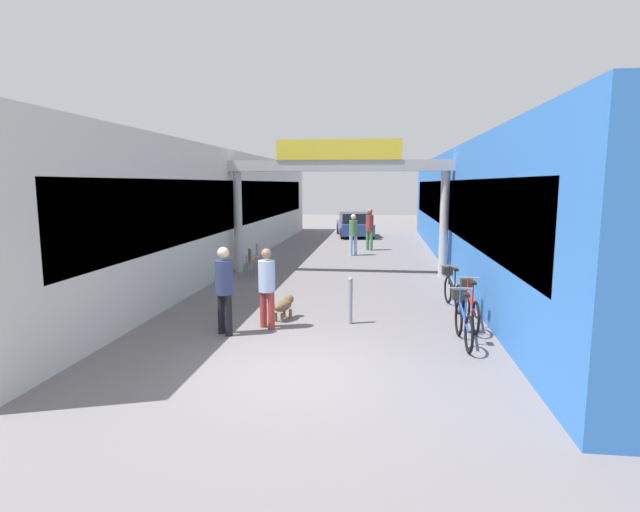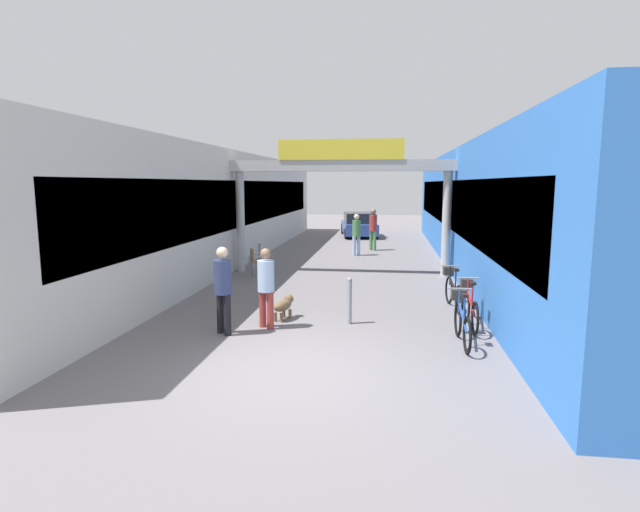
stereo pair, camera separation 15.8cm
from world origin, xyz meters
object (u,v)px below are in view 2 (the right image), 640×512
bicycle_red_second (470,306)px  bollard_post_metal (350,300)px  bicycle_blue_nearest (462,320)px  cafe_chair_aluminium_farther (257,254)px  pedestrian_with_dog (266,283)px  pedestrian_elderly_walking (373,226)px  bicycle_black_third (453,290)px  cafe_chair_wood_nearer (255,260)px  pedestrian_companion (223,284)px  pedestrian_carrying_crate (356,232)px  parked_car_blue (359,225)px  dog_on_leash (284,305)px

bicycle_red_second → bollard_post_metal: bearing=-176.6°
bicycle_blue_nearest → cafe_chair_aluminium_farther: bearing=128.7°
pedestrian_with_dog → bicycle_blue_nearest: bearing=-6.6°
pedestrian_elderly_walking → bicycle_black_third: (2.21, -10.11, -0.63)m
bicycle_blue_nearest → bicycle_red_second: 1.18m
bollard_post_metal → cafe_chair_wood_nearer: bearing=124.0°
pedestrian_companion → bicycle_red_second: bearing=14.0°
pedestrian_companion → bicycle_red_second: (4.86, 1.21, -0.56)m
pedestrian_carrying_crate → bicycle_red_second: size_ratio=1.01×
parked_car_blue → bicycle_black_third: bearing=-78.8°
pedestrian_companion → bicycle_red_second: 5.04m
bicycle_black_third → cafe_chair_aluminium_farther: bearing=142.8°
bicycle_red_second → pedestrian_elderly_walking: bearing=101.4°
pedestrian_elderly_walking → bicycle_red_second: 11.93m
bicycle_black_third → cafe_chair_aluminium_farther: (-5.99, 4.55, 0.10)m
bicycle_black_third → parked_car_blue: bearing=101.2°
cafe_chair_aluminium_farther → pedestrian_elderly_walking: bearing=55.8°
pedestrian_companion → pedestrian_elderly_walking: bearing=79.0°
dog_on_leash → bicycle_blue_nearest: 3.78m
pedestrian_elderly_walking → parked_car_blue: 5.99m
pedestrian_companion → parked_car_blue: (1.54, 18.79, -0.35)m
pedestrian_companion → bicycle_black_third: (4.71, 2.79, -0.56)m
pedestrian_with_dog → bicycle_blue_nearest: 3.87m
dog_on_leash → pedestrian_carrying_crate: bearing=84.6°
cafe_chair_wood_nearer → cafe_chair_aluminium_farther: 1.26m
bicycle_black_third → bollard_post_metal: size_ratio=1.70×
bicycle_red_second → cafe_chair_aluminium_farther: bearing=135.1°
pedestrian_companion → pedestrian_elderly_walking: pedestrian_elderly_walking is taller
pedestrian_carrying_crate → bollard_post_metal: size_ratio=1.71×
cafe_chair_aluminium_farther → parked_car_blue: size_ratio=0.21×
cafe_chair_wood_nearer → bicycle_blue_nearest: bearing=-47.3°
cafe_chair_aluminium_farther → dog_on_leash: bearing=-70.1°
pedestrian_carrying_crate → bicycle_black_third: (2.83, -8.40, -0.54)m
dog_on_leash → parked_car_blue: (0.61, 17.56, 0.33)m
pedestrian_companion → dog_on_leash: bearing=52.7°
pedestrian_with_dog → bollard_post_metal: bearing=18.3°
cafe_chair_aluminium_farther → bicycle_red_second: bearing=-44.9°
pedestrian_elderly_walking → dog_on_leash: size_ratio=2.54×
pedestrian_with_dog → cafe_chair_aluminium_farther: size_ratio=1.85×
cafe_chair_aluminium_farther → parked_car_blue: bearing=76.2°
pedestrian_elderly_walking → bicycle_red_second: (2.36, -11.68, -0.63)m
bicycle_black_third → cafe_chair_wood_nearer: (-5.72, 3.31, 0.10)m
pedestrian_companion → bollard_post_metal: 2.65m
pedestrian_elderly_walking → pedestrian_carrying_crate: bearing=-110.0°
dog_on_leash → bollard_post_metal: bollard_post_metal is taller
bicycle_red_second → cafe_chair_wood_nearer: size_ratio=1.90×
bicycle_black_third → pedestrian_companion: bearing=-149.4°
cafe_chair_aluminium_farther → parked_car_blue: (2.82, 11.46, 0.10)m
pedestrian_companion → cafe_chair_wood_nearer: pedestrian_companion is taller
bicycle_red_second → cafe_chair_aluminium_farther: size_ratio=1.90×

